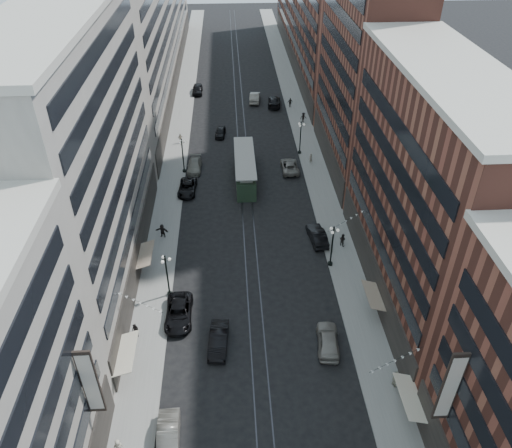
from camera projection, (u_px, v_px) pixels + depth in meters
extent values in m
plane|color=black|center=(243.00, 155.00, 80.94)|extent=(220.00, 220.00, 0.00)
cube|color=gray|center=(179.00, 130.00, 88.48)|extent=(4.00, 180.00, 0.15)
cube|color=gray|center=(302.00, 127.00, 89.51)|extent=(4.00, 180.00, 0.15)
cube|color=#2D2D33|center=(237.00, 129.00, 89.00)|extent=(0.12, 180.00, 0.02)
cube|color=#2D2D33|center=(245.00, 129.00, 89.06)|extent=(0.12, 180.00, 0.02)
cube|color=#9D968B|center=(82.00, 163.00, 50.10)|extent=(8.00, 36.00, 28.00)
cube|color=#9D968B|center=(153.00, 18.00, 101.69)|extent=(8.00, 90.00, 26.00)
cube|color=brown|center=(427.00, 196.00, 48.80)|extent=(8.00, 30.00, 24.00)
cube|color=brown|center=(370.00, 25.00, 66.21)|extent=(8.00, 26.00, 42.00)
cube|color=brown|center=(311.00, 10.00, 111.15)|extent=(8.00, 72.00, 24.00)
cylinder|color=black|center=(170.00, 294.00, 54.43)|extent=(0.56, 0.56, 0.30)
cylinder|color=black|center=(167.00, 277.00, 53.00)|extent=(0.18, 0.18, 5.20)
sphere|color=black|center=(165.00, 256.00, 51.36)|extent=(0.24, 0.24, 0.24)
sphere|color=white|center=(169.00, 259.00, 51.61)|extent=(0.36, 0.36, 0.36)
sphere|color=white|center=(163.00, 257.00, 51.90)|extent=(0.36, 0.36, 0.36)
sphere|color=white|center=(162.00, 262.00, 51.26)|extent=(0.36, 0.36, 0.36)
cylinder|color=black|center=(184.00, 171.00, 76.29)|extent=(0.56, 0.56, 0.30)
cylinder|color=black|center=(183.00, 156.00, 74.86)|extent=(0.18, 0.18, 5.20)
sphere|color=black|center=(181.00, 140.00, 73.22)|extent=(0.24, 0.24, 0.24)
sphere|color=white|center=(185.00, 142.00, 73.47)|extent=(0.36, 0.36, 0.36)
sphere|color=white|center=(180.00, 141.00, 73.76)|extent=(0.36, 0.36, 0.36)
sphere|color=white|center=(180.00, 143.00, 73.12)|extent=(0.36, 0.36, 0.36)
cylinder|color=black|center=(330.00, 264.00, 58.52)|extent=(0.56, 0.56, 0.30)
cylinder|color=black|center=(332.00, 247.00, 57.09)|extent=(0.18, 0.18, 5.20)
sphere|color=black|center=(334.00, 228.00, 55.45)|extent=(0.24, 0.24, 0.24)
sphere|color=white|center=(338.00, 230.00, 55.71)|extent=(0.36, 0.36, 0.36)
sphere|color=white|center=(331.00, 228.00, 55.99)|extent=(0.36, 0.36, 0.36)
sphere|color=white|center=(332.00, 233.00, 55.36)|extent=(0.36, 0.36, 0.36)
cylinder|color=black|center=(300.00, 152.00, 81.19)|extent=(0.56, 0.56, 0.30)
cylinder|color=black|center=(300.00, 139.00, 79.76)|extent=(0.18, 0.18, 5.20)
sphere|color=black|center=(301.00, 122.00, 78.12)|extent=(0.24, 0.24, 0.24)
sphere|color=white|center=(304.00, 125.00, 78.38)|extent=(0.36, 0.36, 0.36)
sphere|color=white|center=(299.00, 124.00, 78.66)|extent=(0.36, 0.36, 0.36)
sphere|color=white|center=(300.00, 126.00, 78.03)|extent=(0.36, 0.36, 0.36)
cube|color=#263D29|center=(245.00, 170.00, 74.12)|extent=(2.71, 13.03, 2.82)
cube|color=gray|center=(245.00, 160.00, 73.10)|extent=(1.74, 11.94, 0.65)
cube|color=gray|center=(245.00, 157.00, 72.85)|extent=(2.93, 13.25, 0.16)
cylinder|color=black|center=(246.00, 194.00, 70.77)|extent=(2.50, 0.76, 0.76)
cylinder|color=black|center=(244.00, 161.00, 78.68)|extent=(2.50, 0.76, 0.76)
imported|color=#67645C|center=(168.00, 437.00, 40.21)|extent=(1.89, 5.02, 1.63)
imported|color=black|center=(179.00, 313.00, 51.38)|extent=(2.70, 5.85, 1.63)
imported|color=gray|center=(328.00, 340.00, 48.37)|extent=(2.56, 5.28, 1.73)
imported|color=black|center=(218.00, 340.00, 48.43)|extent=(2.15, 5.11, 1.64)
imported|color=#AEA890|center=(119.00, 447.00, 39.37)|extent=(0.89, 0.61, 1.66)
imported|color=black|center=(136.00, 331.00, 49.23)|extent=(0.89, 0.72, 1.62)
imported|color=#A9A48C|center=(395.00, 379.00, 44.44)|extent=(0.83, 1.21, 1.88)
imported|color=black|center=(187.00, 188.00, 71.47)|extent=(2.72, 5.39, 1.46)
imported|color=slate|center=(194.00, 166.00, 76.71)|extent=(2.26, 5.13, 1.46)
imported|color=black|center=(197.00, 89.00, 102.44)|extent=(2.06, 5.04, 1.71)
imported|color=black|center=(317.00, 235.00, 62.09)|extent=(2.30, 5.20, 1.66)
imported|color=slate|center=(290.00, 166.00, 76.56)|extent=(2.55, 5.44, 1.51)
imported|color=black|center=(274.00, 101.00, 97.18)|extent=(2.94, 6.05, 1.70)
imported|color=black|center=(220.00, 132.00, 86.36)|extent=(2.06, 4.20, 1.38)
imported|color=slate|center=(255.00, 97.00, 98.77)|extent=(2.46, 5.60, 1.79)
imported|color=black|center=(162.00, 231.00, 62.51)|extent=(1.76, 0.97, 1.83)
imported|color=#BBB09B|center=(180.00, 138.00, 83.80)|extent=(1.08, 0.77, 1.68)
imported|color=black|center=(342.00, 240.00, 61.11)|extent=(0.89, 0.91, 1.69)
imported|color=#9F9383|center=(311.00, 158.00, 78.15)|extent=(0.73, 0.65, 1.67)
imported|color=black|center=(303.00, 117.00, 90.61)|extent=(1.23, 0.66, 1.80)
imported|color=black|center=(290.00, 102.00, 96.25)|extent=(1.12, 0.64, 1.81)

